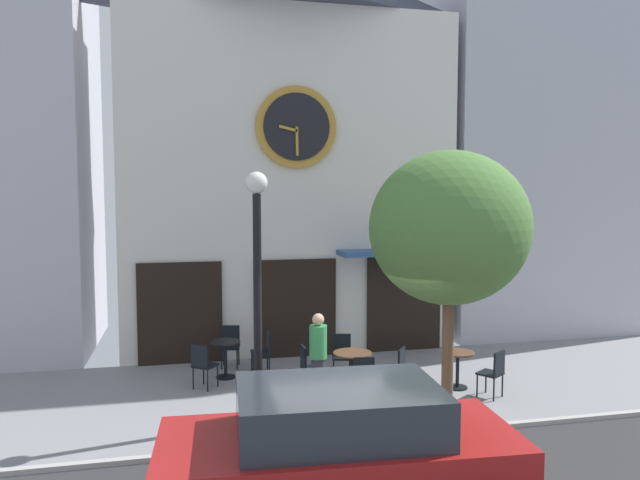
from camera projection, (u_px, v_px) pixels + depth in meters
The scene contains 18 objects.
ground_plane at pixel (361, 446), 9.18m from camera, with size 29.12×10.29×0.13m.
clock_building at pixel (288, 143), 14.79m from camera, with size 7.99×3.34×9.86m.
neighbor_building_right at pixel (534, 82), 17.00m from camera, with size 6.02×3.71×13.97m.
street_lamp at pixel (258, 297), 9.90m from camera, with size 0.36×0.36×4.19m.
street_tree at pixel (450, 228), 10.11m from camera, with size 2.76×2.48×4.57m.
cafe_table_center at pixel (225, 354), 12.44m from camera, with size 0.62×0.62×0.77m.
cafe_table_center_right at pixel (353, 363), 11.66m from camera, with size 0.75×0.75×0.75m.
cafe_table_near_curb at pixel (458, 363), 11.78m from camera, with size 0.66×0.66×0.73m.
cafe_chair_curbside at pixel (231, 343), 13.27m from camera, with size 0.47×0.47×0.90m.
cafe_chair_right_end at pixel (363, 376), 10.87m from camera, with size 0.45×0.45×0.90m.
cafe_chair_corner at pixel (494, 370), 11.22m from camera, with size 0.56×0.56×0.90m.
cafe_chair_under_awning at pixel (308, 365), 11.58m from camera, with size 0.42×0.42×0.90m.
cafe_chair_left_end at pixel (264, 348), 12.79m from camera, with size 0.40×0.40×0.90m.
cafe_chair_near_lamp at pixel (203, 363), 11.71m from camera, with size 0.56×0.56×0.90m.
cafe_chair_facing_street at pixel (342, 352), 12.47m from camera, with size 0.48×0.48×0.90m.
cafe_chair_near_tree at pixel (397, 367), 11.44m from camera, with size 0.56×0.56×0.90m.
pedestrian_green at pixel (318, 357), 10.89m from camera, with size 0.39×0.39×1.67m.
parked_car_red at pixel (339, 450), 7.19m from camera, with size 4.40×2.22×1.55m.
Camera 1 is at (-2.56, -8.62, 3.85)m, focal length 33.62 mm.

